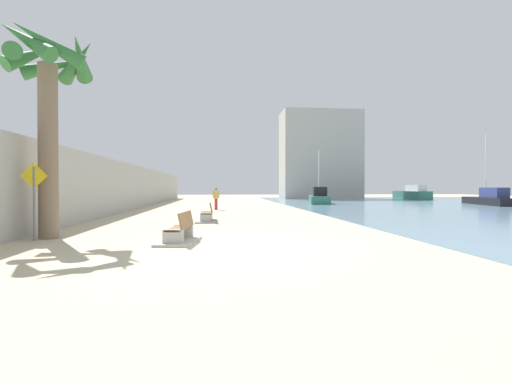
{
  "coord_description": "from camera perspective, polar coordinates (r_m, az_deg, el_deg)",
  "views": [
    {
      "loc": [
        -0.46,
        -10.7,
        1.75
      ],
      "look_at": [
        2.02,
        14.3,
        1.44
      ],
      "focal_mm": 26.12,
      "sensor_mm": 36.0,
      "label": 1
    }
  ],
  "objects": [
    {
      "name": "harbor_building",
      "position": [
        59.03,
        9.77,
        5.54
      ],
      "size": [
        12.0,
        6.0,
        13.46
      ],
      "primitive_type": "cube",
      "color": "#ADAAA3",
      "rests_on": "ground"
    },
    {
      "name": "palm_tree",
      "position": [
        14.99,
        -29.24,
        13.96
      ],
      "size": [
        3.43,
        3.36,
        7.28
      ],
      "color": "#7A6651",
      "rests_on": "ground"
    },
    {
      "name": "seawall",
      "position": [
        29.55,
        -19.45,
        0.7
      ],
      "size": [
        0.8,
        64.0,
        3.53
      ],
      "primitive_type": "cube",
      "color": "#ADAAA3",
      "rests_on": "ground"
    },
    {
      "name": "bench_near",
      "position": [
        12.11,
        -11.6,
        -6.49
      ],
      "size": [
        1.38,
        2.23,
        0.98
      ],
      "color": "#ADAAA3",
      "rests_on": "ground"
    },
    {
      "name": "person_walking",
      "position": [
        29.16,
        -6.14,
        -0.73
      ],
      "size": [
        0.51,
        0.28,
        1.74
      ],
      "color": "#B22D33",
      "rests_on": "ground"
    },
    {
      "name": "ground_plane",
      "position": [
        28.76,
        -4.74,
        -2.78
      ],
      "size": [
        120.0,
        120.0,
        0.0
      ],
      "primitive_type": "plane",
      "color": "#C6B793"
    },
    {
      "name": "boat_nearest",
      "position": [
        57.61,
        22.8,
        -0.27
      ],
      "size": [
        1.96,
        7.71,
        2.05
      ],
      "color": "#337060",
      "rests_on": "water_bay"
    },
    {
      "name": "boat_outer",
      "position": [
        40.8,
        9.63,
        -0.78
      ],
      "size": [
        3.48,
        8.04,
        5.84
      ],
      "color": "#337060",
      "rests_on": "water_bay"
    },
    {
      "name": "bench_far",
      "position": [
        19.11,
        -7.51,
        -3.84
      ],
      "size": [
        1.14,
        2.12,
        0.98
      ],
      "color": "#ADAAA3",
      "rests_on": "ground"
    },
    {
      "name": "pedestrian_sign",
      "position": [
        14.19,
        -30.85,
        -0.03
      ],
      "size": [
        0.85,
        0.08,
        2.56
      ],
      "color": "slate",
      "rests_on": "ground"
    },
    {
      "name": "boat_mid_bay",
      "position": [
        42.9,
        32.13,
        -0.84
      ],
      "size": [
        3.22,
        7.96,
        7.04
      ],
      "color": "black",
      "rests_on": "water_bay"
    }
  ]
}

